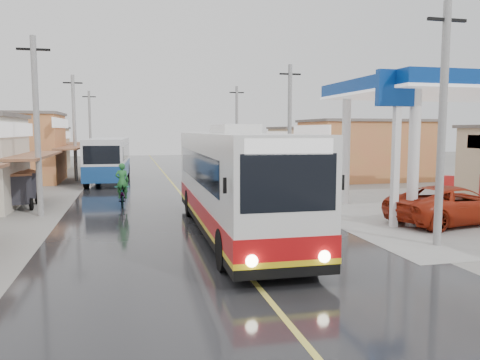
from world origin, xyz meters
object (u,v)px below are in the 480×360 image
at_px(second_bus, 108,159).
at_px(tricycle_near, 13,188).
at_px(coach_bus, 234,182).
at_px(tricycle_far, 20,184).
at_px(jeepney, 453,205).
at_px(cyclist, 122,192).

distance_m(second_bus, tricycle_near, 11.98).
height_order(coach_bus, second_bus, coach_bus).
height_order(tricycle_near, tricycle_far, tricycle_near).
height_order(jeepney, tricycle_near, tricycle_near).
bearing_deg(second_bus, tricycle_far, -111.83).
xyz_separation_m(coach_bus, jeepney, (9.30, -0.22, -1.17)).
distance_m(jeepney, cyclist, 15.50).
distance_m(coach_bus, jeepney, 9.37).
bearing_deg(jeepney, coach_bus, 79.23).
bearing_deg(coach_bus, jeepney, -0.38).
relative_size(coach_bus, cyclist, 5.85).
bearing_deg(coach_bus, cyclist, 119.77).
height_order(second_bus, jeepney, second_bus).
height_order(coach_bus, tricycle_far, coach_bus).
relative_size(jeepney, tricycle_far, 2.27).
bearing_deg(coach_bus, second_bus, 106.25).
height_order(jeepney, cyclist, cyclist).
bearing_deg(tricycle_near, second_bus, 50.38).
height_order(cyclist, tricycle_near, cyclist).
distance_m(second_bus, jeepney, 24.30).
xyz_separation_m(jeepney, tricycle_near, (-18.67, 8.21, 0.23)).
bearing_deg(tricycle_far, cyclist, -47.85).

